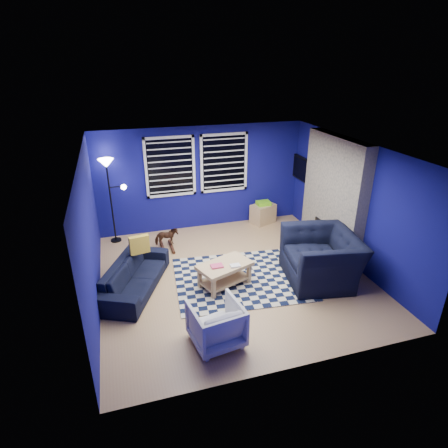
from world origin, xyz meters
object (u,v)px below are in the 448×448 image
coffee_table (225,270)px  rocking_horse (166,237)px  armchair_big (321,257)px  cabinet (263,213)px  armchair_bent (216,324)px  floor_lamp (109,175)px  tv (304,170)px  sofa (135,276)px

coffee_table → rocking_horse: bearing=114.2°
armchair_big → rocking_horse: size_ratio=2.86×
armchair_big → cabinet: 2.82m
armchair_big → armchair_bent: 2.64m
coffee_table → floor_lamp: bearing=126.5°
tv → rocking_horse: tv is taller
floor_lamp → armchair_bent: bearing=-71.6°
cabinet → sofa: bearing=-169.3°
rocking_horse → coffee_table: size_ratio=0.45×
coffee_table → armchair_bent: bearing=-111.4°
coffee_table → floor_lamp: (-1.87, 2.52, 1.26)m
coffee_table → floor_lamp: 3.38m
armchair_big → armchair_bent: bearing=-55.2°
tv → armchair_big: 2.87m
floor_lamp → tv: bearing=-3.1°
armchair_bent → floor_lamp: floor_lamp is taller
tv → cabinet: (-0.91, 0.25, -1.14)m
armchair_bent → armchair_big: bearing=-163.1°
armchair_big → armchair_bent: armchair_big is taller
rocking_horse → coffee_table: (0.81, -1.79, 0.05)m
sofa → cabinet: bearing=-32.6°
sofa → rocking_horse: sofa is taller
armchair_bent → sofa: bearing=-68.2°
sofa → armchair_bent: bearing=-124.8°
cabinet → coffee_table: bearing=-147.1°
rocking_horse → armchair_bent: bearing=-177.5°
sofa → armchair_bent: (1.04, -1.79, 0.06)m
tv → floor_lamp: (-4.57, 0.25, 0.19)m
tv → armchair_bent: (-3.26, -3.69, -1.06)m
rocking_horse → floor_lamp: floor_lamp is taller
sofa → coffee_table: size_ratio=1.71×
tv → armchair_big: (-0.88, -2.56, -0.93)m
armchair_bent → cabinet: armchair_bent is taller
armchair_big → cabinet: armchair_big is taller
armchair_big → rocking_horse: 3.36m
floor_lamp → rocking_horse: bearing=-34.6°
armchair_big → coffee_table: bearing=-89.6°
sofa → rocking_horse: 1.63m
armchair_bent → rocking_horse: 3.22m
armchair_big → rocking_horse: (-2.63, 2.08, -0.18)m
floor_lamp → armchair_big: bearing=-37.3°
floor_lamp → cabinet: bearing=0.1°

